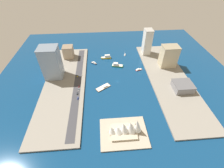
{
  "coord_description": "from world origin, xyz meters",
  "views": [
    {
      "loc": [
        27.09,
        210.4,
        179.41
      ],
      "look_at": [
        10.74,
        8.76,
        2.24
      ],
      "focal_mm": 24.85,
      "sensor_mm": 36.0,
      "label": 1
    }
  ],
  "objects_px": {
    "suv_black": "(77,94)",
    "tugboat_red": "(139,70)",
    "office_block_beige": "(169,56)",
    "barge_flat_brown": "(103,87)",
    "taxi_yellow_cab": "(77,76)",
    "pickup_red": "(79,86)",
    "apartment_midrise_tan": "(68,52)",
    "van_white": "(79,90)",
    "opera_landmark": "(126,128)",
    "hotel_broad_white": "(147,42)",
    "traffic_light_waterfront": "(82,74)",
    "ferry_yellow_fast": "(106,57)",
    "hatchback_blue": "(78,98)",
    "tower_tall_glass": "(51,63)",
    "warehouse_low_gray": "(183,86)",
    "ferry_green_doubledeck": "(117,65)",
    "patrol_launch_navy": "(94,63)",
    "sailboat_small_white": "(125,55)"
  },
  "relations": [
    {
      "from": "patrol_launch_navy",
      "to": "ferry_yellow_fast",
      "type": "relative_size",
      "value": 0.54
    },
    {
      "from": "hotel_broad_white",
      "to": "traffic_light_waterfront",
      "type": "relative_size",
      "value": 8.3
    },
    {
      "from": "tower_tall_glass",
      "to": "apartment_midrise_tan",
      "type": "bearing_deg",
      "value": -105.17
    },
    {
      "from": "warehouse_low_gray",
      "to": "traffic_light_waterfront",
      "type": "distance_m",
      "value": 175.11
    },
    {
      "from": "van_white",
      "to": "barge_flat_brown",
      "type": "bearing_deg",
      "value": -171.58
    },
    {
      "from": "office_block_beige",
      "to": "pickup_red",
      "type": "distance_m",
      "value": 178.59
    },
    {
      "from": "barge_flat_brown",
      "to": "hatchback_blue",
      "type": "distance_m",
      "value": 48.22
    },
    {
      "from": "apartment_midrise_tan",
      "to": "office_block_beige",
      "type": "bearing_deg",
      "value": 166.43
    },
    {
      "from": "suv_black",
      "to": "taxi_yellow_cab",
      "type": "bearing_deg",
      "value": -85.2
    },
    {
      "from": "office_block_beige",
      "to": "tugboat_red",
      "type": "bearing_deg",
      "value": 7.94
    },
    {
      "from": "hatchback_blue",
      "to": "suv_black",
      "type": "relative_size",
      "value": 0.96
    },
    {
      "from": "sailboat_small_white",
      "to": "patrol_launch_navy",
      "type": "bearing_deg",
      "value": 22.86
    },
    {
      "from": "hatchback_blue",
      "to": "sailboat_small_white",
      "type": "bearing_deg",
      "value": -125.65
    },
    {
      "from": "ferry_yellow_fast",
      "to": "apartment_midrise_tan",
      "type": "bearing_deg",
      "value": -5.32
    },
    {
      "from": "warehouse_low_gray",
      "to": "tower_tall_glass",
      "type": "distance_m",
      "value": 225.21
    },
    {
      "from": "barge_flat_brown",
      "to": "apartment_midrise_tan",
      "type": "relative_size",
      "value": 1.06
    },
    {
      "from": "apartment_midrise_tan",
      "to": "traffic_light_waterfront",
      "type": "xyz_separation_m",
      "value": [
        -32.32,
        67.86,
        -8.22
      ]
    },
    {
      "from": "suv_black",
      "to": "tugboat_red",
      "type": "bearing_deg",
      "value": -152.11
    },
    {
      "from": "ferry_green_doubledeck",
      "to": "van_white",
      "type": "bearing_deg",
      "value": 44.03
    },
    {
      "from": "ferry_yellow_fast",
      "to": "warehouse_low_gray",
      "type": "relative_size",
      "value": 0.72
    },
    {
      "from": "suv_black",
      "to": "ferry_yellow_fast",
      "type": "bearing_deg",
      "value": -116.03
    },
    {
      "from": "ferry_yellow_fast",
      "to": "opera_landmark",
      "type": "height_order",
      "value": "opera_landmark"
    },
    {
      "from": "ferry_yellow_fast",
      "to": "suv_black",
      "type": "bearing_deg",
      "value": 63.97
    },
    {
      "from": "apartment_midrise_tan",
      "to": "tower_tall_glass",
      "type": "xyz_separation_m",
      "value": [
        17.58,
        64.83,
        16.28
      ]
    },
    {
      "from": "patrol_launch_navy",
      "to": "apartment_midrise_tan",
      "type": "bearing_deg",
      "value": -26.22
    },
    {
      "from": "office_block_beige",
      "to": "hatchback_blue",
      "type": "xyz_separation_m",
      "value": [
        169.33,
        78.82,
        -20.0
      ]
    },
    {
      "from": "ferry_green_doubledeck",
      "to": "ferry_yellow_fast",
      "type": "bearing_deg",
      "value": -58.81
    },
    {
      "from": "suv_black",
      "to": "traffic_light_waterfront",
      "type": "xyz_separation_m",
      "value": [
        -5.18,
        -47.99,
        3.42
      ]
    },
    {
      "from": "patrol_launch_navy",
      "to": "van_white",
      "type": "relative_size",
      "value": 2.41
    },
    {
      "from": "van_white",
      "to": "traffic_light_waterfront",
      "type": "relative_size",
      "value": 0.77
    },
    {
      "from": "hatchback_blue",
      "to": "traffic_light_waterfront",
      "type": "relative_size",
      "value": 0.69
    },
    {
      "from": "warehouse_low_gray",
      "to": "opera_landmark",
      "type": "height_order",
      "value": "opera_landmark"
    },
    {
      "from": "barge_flat_brown",
      "to": "ferry_green_doubledeck",
      "type": "distance_m",
      "value": 68.68
    },
    {
      "from": "office_block_beige",
      "to": "van_white",
      "type": "distance_m",
      "value": 180.45
    },
    {
      "from": "tugboat_red",
      "to": "ferry_yellow_fast",
      "type": "height_order",
      "value": "ferry_yellow_fast"
    },
    {
      "from": "hotel_broad_white",
      "to": "apartment_midrise_tan",
      "type": "distance_m",
      "value": 168.73
    },
    {
      "from": "office_block_beige",
      "to": "opera_landmark",
      "type": "height_order",
      "value": "office_block_beige"
    },
    {
      "from": "office_block_beige",
      "to": "opera_landmark",
      "type": "xyz_separation_m",
      "value": [
        103.11,
        142.76,
        -12.57
      ]
    },
    {
      "from": "apartment_midrise_tan",
      "to": "van_white",
      "type": "distance_m",
      "value": 111.78
    },
    {
      "from": "ferry_yellow_fast",
      "to": "hatchback_blue",
      "type": "bearing_deg",
      "value": 66.75
    },
    {
      "from": "suv_black",
      "to": "opera_landmark",
      "type": "relative_size",
      "value": 0.11
    },
    {
      "from": "van_white",
      "to": "pickup_red",
      "type": "height_order",
      "value": "pickup_red"
    },
    {
      "from": "ferry_yellow_fast",
      "to": "hotel_broad_white",
      "type": "height_order",
      "value": "hotel_broad_white"
    },
    {
      "from": "pickup_red",
      "to": "taxi_yellow_cab",
      "type": "bearing_deg",
      "value": -80.62
    },
    {
      "from": "barge_flat_brown",
      "to": "taxi_yellow_cab",
      "type": "xyz_separation_m",
      "value": [
        46.57,
        -32.0,
        2.39
      ]
    },
    {
      "from": "warehouse_low_gray",
      "to": "hotel_broad_white",
      "type": "xyz_separation_m",
      "value": [
        31.92,
        -121.09,
        20.91
      ]
    },
    {
      "from": "pickup_red",
      "to": "traffic_light_waterfront",
      "type": "xyz_separation_m",
      "value": [
        -4.34,
        -30.19,
        3.42
      ]
    },
    {
      "from": "patrol_launch_navy",
      "to": "suv_black",
      "type": "xyz_separation_m",
      "value": [
        25.98,
        89.68,
        1.96
      ]
    },
    {
      "from": "apartment_midrise_tan",
      "to": "taxi_yellow_cab",
      "type": "height_order",
      "value": "apartment_midrise_tan"
    },
    {
      "from": "ferry_yellow_fast",
      "to": "hotel_broad_white",
      "type": "relative_size",
      "value": 0.41
    }
  ]
}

